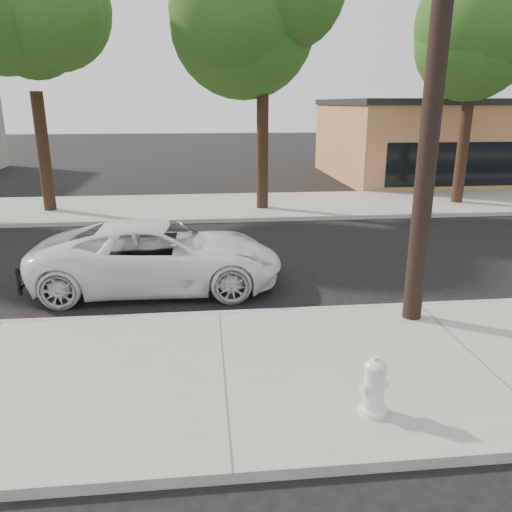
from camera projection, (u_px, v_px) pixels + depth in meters
name	position (u px, v px, depth m)	size (l,w,h in m)	color
ground	(216.00, 282.00, 11.65)	(120.00, 120.00, 0.00)	black
near_sidewalk	(224.00, 375.00, 7.54)	(90.00, 4.40, 0.15)	gray
far_sidewalk	(210.00, 207.00, 19.71)	(90.00, 5.00, 0.15)	gray
curb_near	(219.00, 316.00, 9.63)	(90.00, 0.12, 0.16)	#9E9B93
building_main	(494.00, 140.00, 27.86)	(18.00, 10.00, 4.00)	#B07549
utility_pole	(437.00, 58.00, 8.06)	(1.40, 0.34, 9.00)	black
tree_b	(34.00, 37.00, 16.92)	(4.34, 4.20, 8.45)	black
tree_c	(270.00, 14.00, 17.10)	(4.96, 4.80, 9.55)	black
tree_d	(483.00, 36.00, 18.35)	(4.50, 4.35, 8.75)	black
police_cruiser	(160.00, 255.00, 11.11)	(2.50, 5.43, 1.51)	white
fire_hydrant	(374.00, 388.00, 6.39)	(0.41, 0.37, 0.76)	silver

